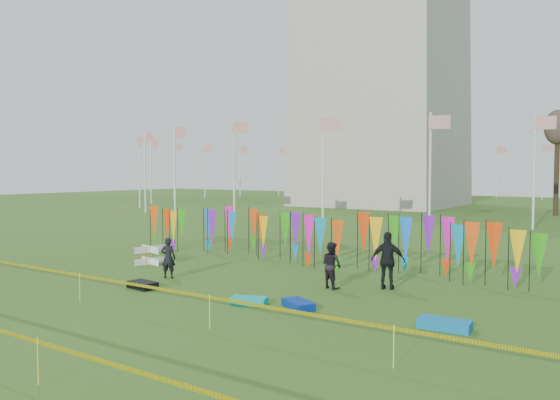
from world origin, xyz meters
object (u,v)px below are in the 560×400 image
Objects in this scene: person_left at (168,258)px; person_right at (388,261)px; kite_bag_black at (143,285)px; kite_bag_turquoise at (249,301)px; person_mid at (331,265)px; box_kite at (150,255)px; kite_bag_teal at (445,324)px; kite_bag_blue at (298,304)px.

person_right reaches higher than person_left.
kite_bag_black is (0.59, -1.80, -0.65)m from person_left.
kite_bag_black is at bearing 84.21° from person_left.
kite_bag_black reaches higher than kite_bag_turquoise.
person_right reaches higher than person_mid.
person_mid is at bearing 14.04° from person_right.
person_right is (1.68, 0.91, 0.18)m from person_mid.
kite_bag_turquoise is (7.75, -3.22, -0.30)m from box_kite.
person_mid reaches higher than kite_bag_teal.
person_right is 8.41m from kite_bag_black.
person_left is 1.42× the size of kite_bag_turquoise.
person_right reaches higher than kite_bag_black.
kite_bag_teal is (10.06, 0.96, 0.00)m from kite_bag_black.
person_right is at bearing 6.01° from box_kite.
kite_bag_black is (-5.87, -0.66, 0.00)m from kite_bag_blue.
kite_bag_blue is (9.25, -2.81, -0.29)m from box_kite.
person_right is at bearing 130.23° from kite_bag_teal.
person_right is (10.39, 1.09, 0.57)m from box_kite.
kite_bag_turquoise is at bearing 138.78° from person_left.
kite_bag_black is 0.80× the size of kite_bag_teal.
person_left is (2.79, -1.67, 0.36)m from box_kite.
kite_bag_teal reaches higher than kite_bag_turquoise.
box_kite is 0.51× the size of person_mid.
kite_bag_turquoise is at bearing -172.88° from kite_bag_teal.
kite_bag_turquoise is at bearing -22.53° from box_kite.
box_kite is 0.76× the size of kite_bag_turquoise.
kite_bag_blue is 1.07× the size of kite_bag_black.
kite_bag_black is (3.38, -3.46, -0.29)m from box_kite.
person_left is at bearing 169.99° from kite_bag_blue.
person_right is 5.13m from kite_bag_turquoise.
kite_bag_teal is at bearing 168.57° from person_mid.
person_mid is 5.48m from kite_bag_teal.
box_kite is 0.64× the size of kite_bag_teal.
person_mid is 1.92m from person_right.
person_right is at bearing 73.62° from kite_bag_blue.
kite_bag_blue is (6.45, -1.14, -0.65)m from person_left.
box_kite is at bearing 157.47° from kite_bag_turquoise.
kite_bag_blue is at bearing 6.40° from kite_bag_black.
person_mid is at bearing 100.06° from kite_bag_blue.
kite_bag_turquoise is at bearing 92.37° from person_mid.
person_left reaches higher than kite_bag_blue.
person_right is at bearing 176.10° from person_left.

